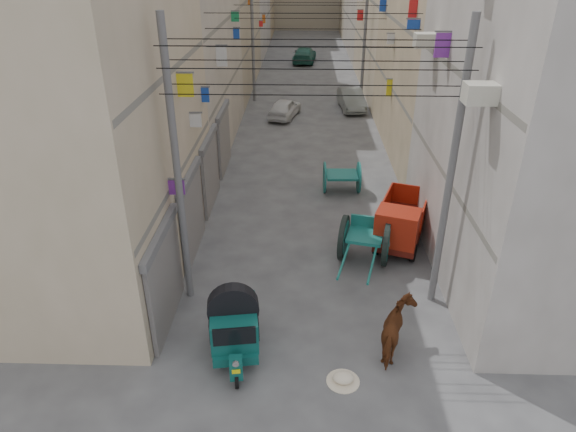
{
  "coord_description": "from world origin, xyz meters",
  "views": [
    {
      "loc": [
        -0.28,
        -6.48,
        9.29
      ],
      "look_at": [
        -0.67,
        6.5,
        2.46
      ],
      "focal_mm": 32.0,
      "sensor_mm": 36.0,
      "label": 1
    }
  ],
  "objects_px": {
    "tonga_cart": "(365,240)",
    "mini_truck": "(400,226)",
    "distant_car_grey": "(351,100)",
    "distant_car_white": "(285,108)",
    "auto_rickshaw": "(234,324)",
    "horse": "(398,331)",
    "distant_car_green": "(304,55)",
    "second_cart": "(342,177)",
    "feed_sack": "(343,378)"
  },
  "relations": [
    {
      "from": "feed_sack",
      "to": "distant_car_grey",
      "type": "xyz_separation_m",
      "value": [
        2.03,
        23.45,
        0.5
      ]
    },
    {
      "from": "mini_truck",
      "to": "distant_car_white",
      "type": "bearing_deg",
      "value": 125.73
    },
    {
      "from": "tonga_cart",
      "to": "horse",
      "type": "height_order",
      "value": "tonga_cart"
    },
    {
      "from": "feed_sack",
      "to": "tonga_cart",
      "type": "bearing_deg",
      "value": 79.31
    },
    {
      "from": "tonga_cart",
      "to": "mini_truck",
      "type": "height_order",
      "value": "mini_truck"
    },
    {
      "from": "second_cart",
      "to": "mini_truck",
      "type": "bearing_deg",
      "value": -70.77
    },
    {
      "from": "auto_rickshaw",
      "to": "horse",
      "type": "bearing_deg",
      "value": -6.98
    },
    {
      "from": "distant_car_white",
      "to": "tonga_cart",
      "type": "bearing_deg",
      "value": 116.07
    },
    {
      "from": "auto_rickshaw",
      "to": "horse",
      "type": "distance_m",
      "value": 4.13
    },
    {
      "from": "feed_sack",
      "to": "distant_car_green",
      "type": "distance_m",
      "value": 38.45
    },
    {
      "from": "mini_truck",
      "to": "feed_sack",
      "type": "xyz_separation_m",
      "value": [
        -2.31,
        -6.31,
        -0.72
      ]
    },
    {
      "from": "distant_car_grey",
      "to": "distant_car_green",
      "type": "height_order",
      "value": "distant_car_green"
    },
    {
      "from": "tonga_cart",
      "to": "feed_sack",
      "type": "xyz_separation_m",
      "value": [
        -1.03,
        -5.44,
        -0.66
      ]
    },
    {
      "from": "mini_truck",
      "to": "second_cart",
      "type": "bearing_deg",
      "value": 129.96
    },
    {
      "from": "mini_truck",
      "to": "distant_car_green",
      "type": "relative_size",
      "value": 0.75
    },
    {
      "from": "tonga_cart",
      "to": "distant_car_white",
      "type": "distance_m",
      "value": 16.42
    },
    {
      "from": "second_cart",
      "to": "distant_car_white",
      "type": "distance_m",
      "value": 11.08
    },
    {
      "from": "horse",
      "to": "tonga_cart",
      "type": "bearing_deg",
      "value": -69.99
    },
    {
      "from": "distant_car_grey",
      "to": "distant_car_white",
      "type": "bearing_deg",
      "value": -161.11
    },
    {
      "from": "tonga_cart",
      "to": "distant_car_white",
      "type": "bearing_deg",
      "value": 115.05
    },
    {
      "from": "mini_truck",
      "to": "distant_car_green",
      "type": "xyz_separation_m",
      "value": [
        -3.31,
        32.12,
        -0.18
      ]
    },
    {
      "from": "tonga_cart",
      "to": "mini_truck",
      "type": "bearing_deg",
      "value": 47.9
    },
    {
      "from": "feed_sack",
      "to": "distant_car_green",
      "type": "bearing_deg",
      "value": 91.49
    },
    {
      "from": "mini_truck",
      "to": "distant_car_green",
      "type": "bearing_deg",
      "value": 115.22
    },
    {
      "from": "mini_truck",
      "to": "feed_sack",
      "type": "relative_size",
      "value": 6.78
    },
    {
      "from": "mini_truck",
      "to": "horse",
      "type": "relative_size",
      "value": 2.03
    },
    {
      "from": "horse",
      "to": "distant_car_green",
      "type": "relative_size",
      "value": 0.37
    },
    {
      "from": "second_cart",
      "to": "distant_car_green",
      "type": "height_order",
      "value": "second_cart"
    },
    {
      "from": "distant_car_green",
      "to": "second_cart",
      "type": "bearing_deg",
      "value": 98.49
    },
    {
      "from": "horse",
      "to": "distant_car_green",
      "type": "distance_m",
      "value": 37.48
    },
    {
      "from": "tonga_cart",
      "to": "feed_sack",
      "type": "height_order",
      "value": "tonga_cart"
    },
    {
      "from": "horse",
      "to": "distant_car_white",
      "type": "bearing_deg",
      "value": -65.1
    },
    {
      "from": "tonga_cart",
      "to": "distant_car_green",
      "type": "xyz_separation_m",
      "value": [
        -2.03,
        32.99,
        -0.13
      ]
    },
    {
      "from": "horse",
      "to": "distant_car_grey",
      "type": "bearing_deg",
      "value": -76.59
    },
    {
      "from": "mini_truck",
      "to": "distant_car_grey",
      "type": "xyz_separation_m",
      "value": [
        -0.28,
        17.14,
        -0.21
      ]
    },
    {
      "from": "horse",
      "to": "distant_car_grey",
      "type": "xyz_separation_m",
      "value": [
        0.61,
        22.43,
        -0.08
      ]
    },
    {
      "from": "horse",
      "to": "distant_car_white",
      "type": "relative_size",
      "value": 0.5
    },
    {
      "from": "second_cart",
      "to": "distant_car_grey",
      "type": "relative_size",
      "value": 0.4
    },
    {
      "from": "distant_car_white",
      "to": "distant_car_grey",
      "type": "bearing_deg",
      "value": -140.7
    },
    {
      "from": "auto_rickshaw",
      "to": "mini_truck",
      "type": "distance_m",
      "value": 7.36
    },
    {
      "from": "mini_truck",
      "to": "second_cart",
      "type": "relative_size",
      "value": 2.21
    },
    {
      "from": "second_cart",
      "to": "distant_car_green",
      "type": "bearing_deg",
      "value": 91.95
    },
    {
      "from": "horse",
      "to": "distant_car_grey",
      "type": "relative_size",
      "value": 0.44
    },
    {
      "from": "mini_truck",
      "to": "horse",
      "type": "distance_m",
      "value": 5.36
    },
    {
      "from": "feed_sack",
      "to": "horse",
      "type": "height_order",
      "value": "horse"
    },
    {
      "from": "second_cart",
      "to": "horse",
      "type": "bearing_deg",
      "value": -86.7
    },
    {
      "from": "distant_car_white",
      "to": "distant_car_green",
      "type": "relative_size",
      "value": 0.74
    },
    {
      "from": "distant_car_green",
      "to": "distant_car_white",
      "type": "bearing_deg",
      "value": 91.18
    },
    {
      "from": "second_cart",
      "to": "distant_car_grey",
      "type": "bearing_deg",
      "value": 82.21
    },
    {
      "from": "distant_car_white",
      "to": "distant_car_grey",
      "type": "relative_size",
      "value": 0.89
    }
  ]
}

